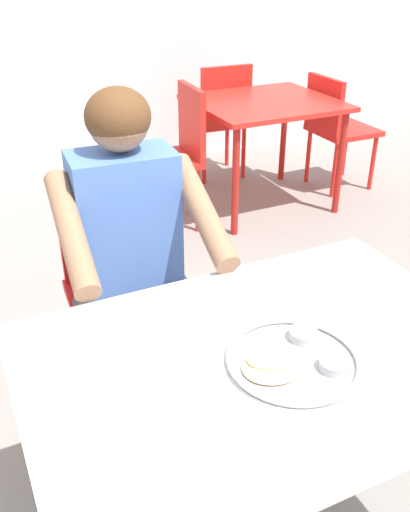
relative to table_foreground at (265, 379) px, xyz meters
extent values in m
cube|color=silver|center=(0.00, 0.00, 0.06)|extent=(1.15, 0.78, 0.03)
cylinder|color=#B2B2B7|center=(-0.52, 0.33, -0.31)|extent=(0.04, 0.04, 0.72)
cylinder|color=#B2B2B7|center=(0.52, 0.33, -0.31)|extent=(0.04, 0.04, 0.72)
cylinder|color=#B7BABF|center=(0.04, -0.06, 0.08)|extent=(0.31, 0.31, 0.01)
torus|color=#B7BABF|center=(0.04, -0.06, 0.09)|extent=(0.31, 0.31, 0.01)
cylinder|color=#B2B5BA|center=(0.11, -0.12, 0.10)|extent=(0.07, 0.07, 0.02)
cylinder|color=#C65119|center=(0.11, -0.12, 0.10)|extent=(0.06, 0.06, 0.01)
cylinder|color=#B2B5BA|center=(0.11, 0.00, 0.10)|extent=(0.07, 0.07, 0.02)
cylinder|color=#B77F23|center=(0.11, 0.00, 0.10)|extent=(0.06, 0.06, 0.01)
ellipsoid|color=#DBB77A|center=(-0.02, -0.06, 0.09)|extent=(0.15, 0.13, 0.01)
ellipsoid|color=tan|center=(-0.02, -0.04, 0.10)|extent=(0.12, 0.10, 0.01)
cube|color=red|center=(-0.10, 0.81, -0.22)|extent=(0.44, 0.42, 0.04)
cube|color=red|center=(-0.08, 0.99, 0.00)|extent=(0.40, 0.06, 0.41)
cylinder|color=red|center=(0.06, 0.65, -0.46)|extent=(0.03, 0.03, 0.43)
cylinder|color=red|center=(-0.28, 0.67, -0.46)|extent=(0.03, 0.03, 0.43)
cylinder|color=red|center=(0.08, 0.96, -0.46)|extent=(0.03, 0.03, 0.43)
cylinder|color=red|center=(-0.26, 0.98, -0.46)|extent=(0.03, 0.03, 0.43)
cylinder|color=#373737|center=(0.03, 0.35, -0.44)|extent=(0.10, 0.10, 0.47)
cylinder|color=#373737|center=(0.04, 0.55, -0.17)|extent=(0.15, 0.41, 0.12)
cylinder|color=#373737|center=(-0.27, 0.37, -0.44)|extent=(0.10, 0.10, 0.47)
cylinder|color=#373737|center=(-0.26, 0.57, -0.17)|extent=(0.15, 0.41, 0.12)
cube|color=#4C72C6|center=(-0.10, 0.76, 0.10)|extent=(0.35, 0.22, 0.52)
cylinder|color=#996B4C|center=(0.10, 0.57, 0.20)|extent=(0.11, 0.46, 0.25)
cylinder|color=#996B4C|center=(-0.31, 0.60, 0.20)|extent=(0.11, 0.46, 0.25)
sphere|color=#996B4C|center=(-0.10, 0.76, 0.46)|extent=(0.19, 0.19, 0.19)
ellipsoid|color=brown|center=(-0.10, 0.76, 0.47)|extent=(0.21, 0.20, 0.18)
cube|color=red|center=(1.33, 2.25, 0.03)|extent=(0.90, 0.81, 0.03)
cylinder|color=#AD1E18|center=(0.94, 1.90, -0.33)|extent=(0.04, 0.04, 0.69)
cylinder|color=#AD1E18|center=(1.72, 1.90, -0.33)|extent=(0.04, 0.04, 0.69)
cylinder|color=#AD1E18|center=(0.94, 2.59, -0.33)|extent=(0.04, 0.04, 0.69)
cylinder|color=#AD1E18|center=(1.72, 2.59, -0.33)|extent=(0.04, 0.04, 0.69)
cube|color=red|center=(0.60, 2.20, -0.24)|extent=(0.41, 0.41, 0.04)
cube|color=red|center=(0.78, 2.19, -0.01)|extent=(0.05, 0.37, 0.42)
cylinder|color=red|center=(0.44, 2.05, -0.46)|extent=(0.03, 0.03, 0.42)
cylinder|color=red|center=(0.45, 2.36, -0.46)|extent=(0.03, 0.03, 0.42)
cylinder|color=red|center=(0.75, 2.04, -0.46)|extent=(0.03, 0.03, 0.42)
cylinder|color=red|center=(0.77, 2.34, -0.46)|extent=(0.03, 0.03, 0.42)
cube|color=red|center=(2.03, 2.29, -0.25)|extent=(0.42, 0.41, 0.04)
cube|color=red|center=(1.83, 2.29, -0.05)|extent=(0.04, 0.39, 0.37)
cylinder|color=red|center=(2.20, 2.45, -0.47)|extent=(0.03, 0.03, 0.41)
cylinder|color=red|center=(2.20, 2.13, -0.47)|extent=(0.03, 0.03, 0.41)
cylinder|color=red|center=(1.86, 2.45, -0.47)|extent=(0.03, 0.03, 0.41)
cylinder|color=red|center=(1.86, 2.13, -0.47)|extent=(0.03, 0.03, 0.41)
cube|color=red|center=(1.30, 2.90, -0.25)|extent=(0.42, 0.40, 0.04)
cube|color=red|center=(1.29, 2.72, -0.02)|extent=(0.39, 0.05, 0.42)
cylinder|color=red|center=(1.14, 3.05, -0.47)|extent=(0.03, 0.03, 0.41)
cylinder|color=red|center=(1.47, 3.04, -0.47)|extent=(0.03, 0.03, 0.41)
cylinder|color=red|center=(1.13, 2.75, -0.47)|extent=(0.03, 0.03, 0.41)
cylinder|color=red|center=(1.46, 2.74, -0.47)|extent=(0.03, 0.03, 0.41)
camera|label=1|loc=(-0.59, -0.90, 0.94)|focal=39.55mm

